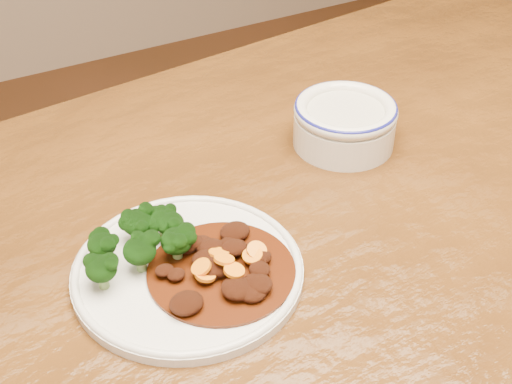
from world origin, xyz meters
TOP-DOWN VIEW (x-y plane):
  - dining_table at (0.00, 0.00)m, footprint 1.59×1.06m
  - dinner_plate at (-0.16, 0.04)m, footprint 0.23×0.23m
  - broccoli_florets at (-0.19, 0.08)m, footprint 0.11×0.08m
  - mince_stew at (-0.13, 0.02)m, footprint 0.15×0.15m
  - dip_bowl at (0.11, 0.16)m, footprint 0.13×0.13m

SIDE VIEW (x-z plane):
  - dining_table at x=0.00m, z-range 0.30..1.05m
  - dinner_plate at x=-0.16m, z-range 0.75..0.76m
  - mince_stew at x=-0.13m, z-range 0.76..0.78m
  - dip_bowl at x=0.11m, z-range 0.75..0.81m
  - broccoli_florets at x=-0.19m, z-range 0.76..0.80m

